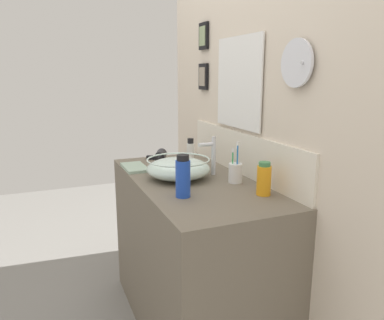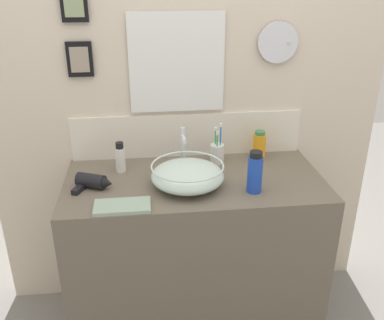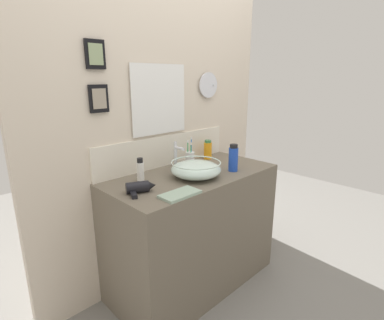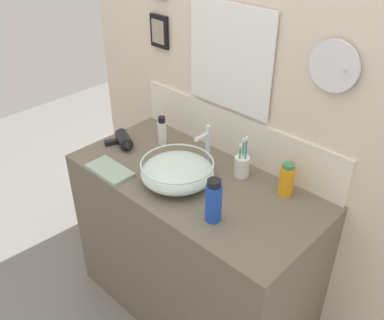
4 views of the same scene
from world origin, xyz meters
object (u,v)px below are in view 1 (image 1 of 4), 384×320
faucet (212,154)px  soap_dispenser (264,179)px  glass_bowl_sink (178,168)px  toothbrush_cup (235,172)px  spray_bottle (183,177)px  lotion_bottle (191,151)px  hand_towel (135,167)px  hair_drier (160,156)px

faucet → soap_dispenser: bearing=9.9°
glass_bowl_sink → faucet: size_ratio=1.58×
toothbrush_cup → soap_dispenser: (0.22, 0.02, 0.02)m
toothbrush_cup → spray_bottle: 0.35m
toothbrush_cup → lotion_bottle: toothbrush_cup is taller
toothbrush_cup → spray_bottle: (0.11, -0.33, 0.04)m
hand_towel → spray_bottle: bearing=7.7°
spray_bottle → hand_towel: (-0.58, -0.08, -0.08)m
glass_bowl_sink → lotion_bottle: (-0.31, 0.19, 0.02)m
lotion_bottle → spray_bottle: bearing=-25.0°
soap_dispenser → lotion_bottle: bearing=-174.3°
faucet → soap_dispenser: faucet is taller
soap_dispenser → spray_bottle: size_ratio=0.80×
lotion_bottle → hair_drier: bearing=-126.3°
hand_towel → lotion_bottle: bearing=92.6°
glass_bowl_sink → spray_bottle: (0.29, -0.08, 0.04)m
toothbrush_cup → lotion_bottle: 0.49m
glass_bowl_sink → faucet: faucet is taller
hand_towel → glass_bowl_sink: bearing=29.3°
toothbrush_cup → soap_dispenser: 0.23m
toothbrush_cup → hand_towel: toothbrush_cup is taller
faucet → glass_bowl_sink: bearing=-90.0°
soap_dispenser → hand_towel: soap_dispenser is taller
hair_drier → toothbrush_cup: (0.60, 0.21, 0.02)m
faucet → toothbrush_cup: size_ratio=0.99×
glass_bowl_sink → faucet: bearing=90.0°
hair_drier → spray_bottle: spray_bottle is taller
glass_bowl_sink → soap_dispenser: (0.40, 0.26, 0.02)m
glass_bowl_sink → hair_drier: glass_bowl_sink is taller
faucet → hand_towel: bearing=-129.2°
toothbrush_cup → lotion_bottle: (-0.48, -0.05, 0.02)m
glass_bowl_sink → lotion_bottle: size_ratio=2.18×
spray_bottle → hair_drier: bearing=170.8°
hair_drier → lotion_bottle: bearing=53.7°
hand_towel → soap_dispenser: bearing=31.6°
soap_dispenser → spray_bottle: 0.37m
toothbrush_cup → spray_bottle: toothbrush_cup is taller
lotion_bottle → hand_towel: lotion_bottle is taller
faucet → hand_towel: (-0.29, -0.36, -0.11)m
glass_bowl_sink → hair_drier: 0.43m
spray_bottle → soap_dispenser: bearing=71.9°
faucet → spray_bottle: bearing=-43.9°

